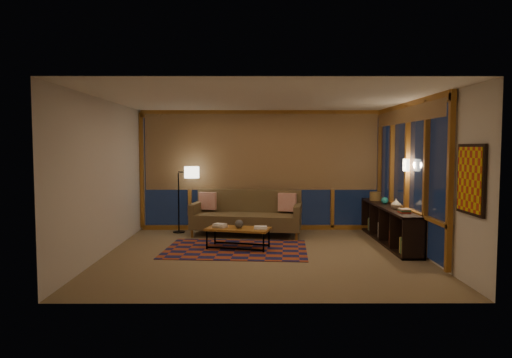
{
  "coord_description": "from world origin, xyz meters",
  "views": [
    {
      "loc": [
        -0.15,
        -7.86,
        1.88
      ],
      "look_at": [
        -0.12,
        0.51,
        1.29
      ],
      "focal_mm": 32.0,
      "sensor_mm": 36.0,
      "label": 1
    }
  ],
  "objects_px": {
    "coffee_table": "(238,238)",
    "bookshelf": "(389,224)",
    "sofa": "(246,214)",
    "floor_lamp": "(179,199)"
  },
  "relations": [
    {
      "from": "coffee_table",
      "to": "bookshelf",
      "type": "height_order",
      "value": "bookshelf"
    },
    {
      "from": "coffee_table",
      "to": "bookshelf",
      "type": "bearing_deg",
      "value": 24.56
    },
    {
      "from": "sofa",
      "to": "floor_lamp",
      "type": "height_order",
      "value": "floor_lamp"
    },
    {
      "from": "sofa",
      "to": "coffee_table",
      "type": "bearing_deg",
      "value": -87.07
    },
    {
      "from": "sofa",
      "to": "floor_lamp",
      "type": "distance_m",
      "value": 1.57
    },
    {
      "from": "sofa",
      "to": "floor_lamp",
      "type": "xyz_separation_m",
      "value": [
        -1.5,
        0.36,
        0.27
      ]
    },
    {
      "from": "sofa",
      "to": "bookshelf",
      "type": "xyz_separation_m",
      "value": [
        2.81,
        -0.73,
        -0.11
      ]
    },
    {
      "from": "sofa",
      "to": "coffee_table",
      "type": "xyz_separation_m",
      "value": [
        -0.13,
        -1.26,
        -0.27
      ]
    },
    {
      "from": "sofa",
      "to": "floor_lamp",
      "type": "relative_size",
      "value": 1.56
    },
    {
      "from": "coffee_table",
      "to": "floor_lamp",
      "type": "distance_m",
      "value": 2.19
    }
  ]
}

